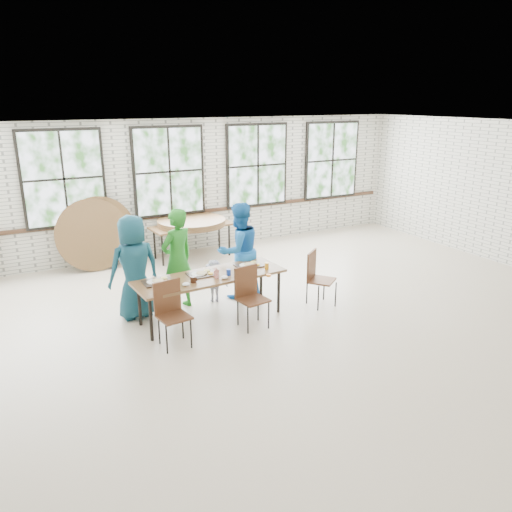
# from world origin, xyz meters

# --- Properties ---
(room) EXTENTS (12.00, 12.00, 12.00)m
(room) POSITION_xyz_m (0.00, 4.44, 1.83)
(room) COLOR beige
(room) RESTS_ON ground
(dining_table) EXTENTS (2.44, 0.94, 0.74)m
(dining_table) POSITION_xyz_m (-0.65, 0.71, 0.69)
(dining_table) COLOR brown
(dining_table) RESTS_ON ground
(chair_near_left) EXTENTS (0.47, 0.46, 0.95)m
(chair_near_left) POSITION_xyz_m (-1.50, 0.18, 0.56)
(chair_near_left) COLOR #522F1B
(chair_near_left) RESTS_ON ground
(chair_near_right) EXTENTS (0.47, 0.46, 0.95)m
(chair_near_right) POSITION_xyz_m (-0.22, 0.21, 0.56)
(chair_near_right) COLOR #522F1B
(chair_near_right) RESTS_ON ground
(chair_spare) EXTENTS (0.58, 0.58, 0.95)m
(chair_spare) POSITION_xyz_m (1.17, 0.40, 0.56)
(chair_spare) COLOR #522F1B
(chair_spare) RESTS_ON ground
(adult_teal) EXTENTS (0.88, 0.63, 1.69)m
(adult_teal) POSITION_xyz_m (-1.68, 1.36, 0.85)
(adult_teal) COLOR #164E53
(adult_teal) RESTS_ON ground
(adult_green) EXTENTS (0.74, 0.62, 1.73)m
(adult_green) POSITION_xyz_m (-0.96, 1.36, 0.86)
(adult_green) COLOR #20771F
(adult_green) RESTS_ON ground
(toddler) EXTENTS (0.54, 0.39, 0.75)m
(toddler) POSITION_xyz_m (-0.31, 1.36, 0.38)
(toddler) COLOR #131136
(toddler) RESTS_ON ground
(adult_blue) EXTENTS (0.91, 0.76, 1.71)m
(adult_blue) POSITION_xyz_m (0.17, 1.36, 0.86)
(adult_blue) COLOR blue
(adult_blue) RESTS_ON ground
(storage_table) EXTENTS (1.86, 0.90, 0.74)m
(storage_table) POSITION_xyz_m (0.28, 3.93, 0.69)
(storage_table) COLOR brown
(storage_table) RESTS_ON ground
(tabletop_clutter) EXTENTS (2.02, 0.62, 0.11)m
(tabletop_clutter) POSITION_xyz_m (-0.58, 0.67, 0.77)
(tabletop_clutter) COLOR black
(tabletop_clutter) RESTS_ON dining_table
(round_tops_stacked) EXTENTS (1.50, 1.50, 0.13)m
(round_tops_stacked) POSITION_xyz_m (0.28, 3.93, 0.80)
(round_tops_stacked) COLOR brown
(round_tops_stacked) RESTS_ON storage_table
(round_tops_leaning) EXTENTS (4.19, 0.45, 1.49)m
(round_tops_leaning) POSITION_xyz_m (-2.59, 4.16, 0.74)
(round_tops_leaning) COLOR brown
(round_tops_leaning) RESTS_ON ground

